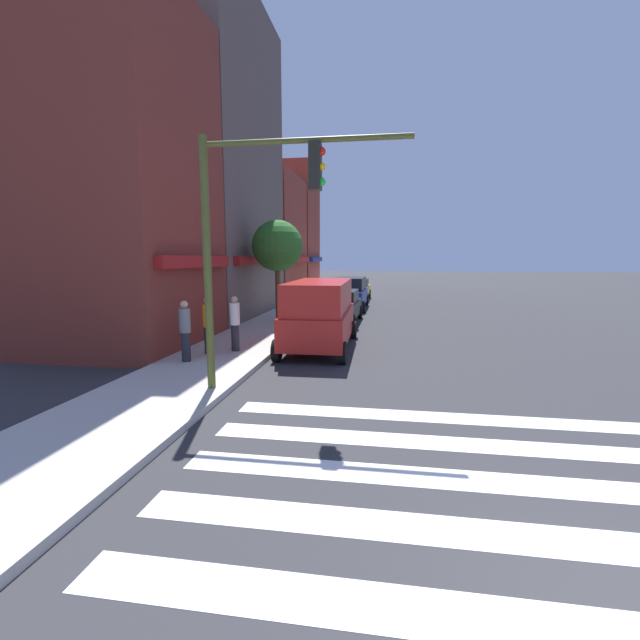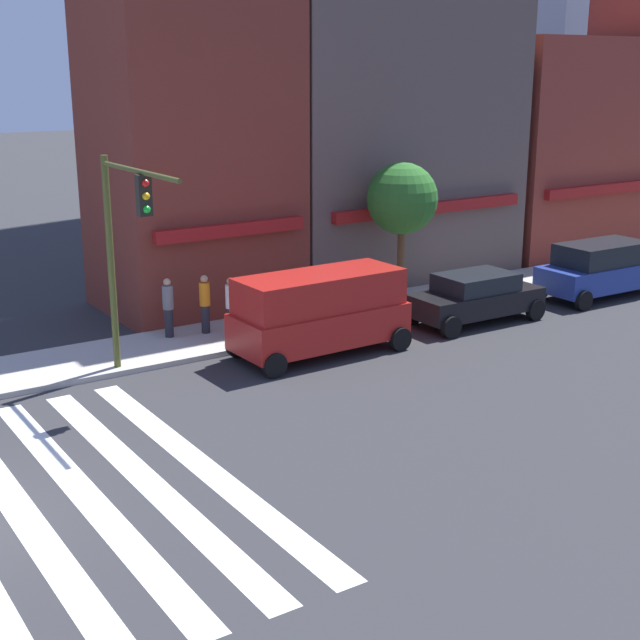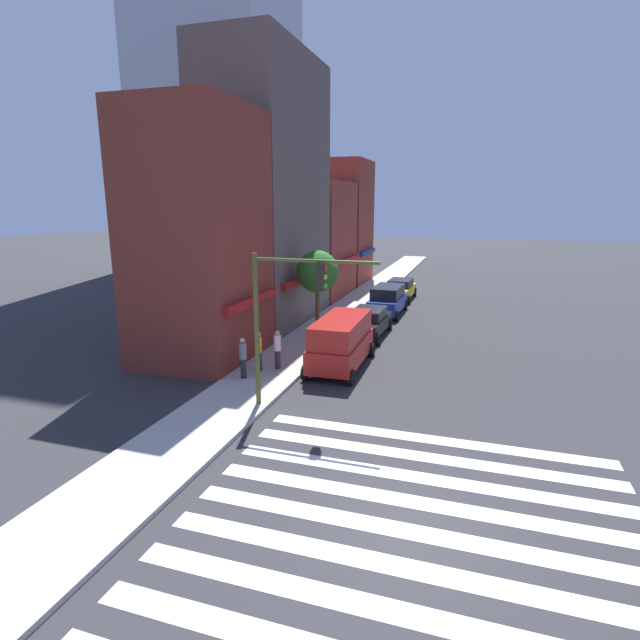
{
  "view_description": "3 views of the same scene",
  "coord_description": "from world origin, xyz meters",
  "px_view_note": "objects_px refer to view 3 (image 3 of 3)",
  "views": [
    {
      "loc": [
        -3.48,
        2.44,
        3.12
      ],
      "look_at": [
        10.93,
        4.7,
        1.0
      ],
      "focal_mm": 24.0,
      "sensor_mm": 36.0,
      "label": 1
    },
    {
      "loc": [
        -2.33,
        -15.32,
        7.83
      ],
      "look_at": [
        10.93,
        4.7,
        1.0
      ],
      "focal_mm": 50.0,
      "sensor_mm": 36.0,
      "label": 2
    },
    {
      "loc": [
        -10.25,
        -1.08,
        7.42
      ],
      "look_at": [
        5.58,
        4.0,
        3.5
      ],
      "focal_mm": 28.0,
      "sensor_mm": 36.0,
      "label": 3
    }
  ],
  "objects_px": {
    "van_red": "(341,341)",
    "suv_blue": "(388,299)",
    "pedestrian_grey_coat": "(243,357)",
    "traffic_signal": "(284,305)",
    "pedestrian_orange_vest": "(259,351)",
    "sedan_black": "(369,321)",
    "pedestrian_white_shirt": "(278,349)",
    "street_tree": "(317,272)",
    "sedan_yellow": "(400,289)"
  },
  "relations": [
    {
      "from": "van_red",
      "to": "sedan_black",
      "type": "distance_m",
      "value": 5.92
    },
    {
      "from": "traffic_signal",
      "to": "suv_blue",
      "type": "xyz_separation_m",
      "value": [
        17.21,
        -0.63,
        -2.9
      ]
    },
    {
      "from": "sedan_yellow",
      "to": "pedestrian_white_shirt",
      "type": "height_order",
      "value": "pedestrian_white_shirt"
    },
    {
      "from": "pedestrian_orange_vest",
      "to": "street_tree",
      "type": "bearing_deg",
      "value": -48.24
    },
    {
      "from": "traffic_signal",
      "to": "suv_blue",
      "type": "height_order",
      "value": "traffic_signal"
    },
    {
      "from": "sedan_yellow",
      "to": "street_tree",
      "type": "distance_m",
      "value": 13.0
    },
    {
      "from": "pedestrian_white_shirt",
      "to": "street_tree",
      "type": "height_order",
      "value": "street_tree"
    },
    {
      "from": "traffic_signal",
      "to": "pedestrian_orange_vest",
      "type": "height_order",
      "value": "traffic_signal"
    },
    {
      "from": "sedan_yellow",
      "to": "traffic_signal",
      "type": "bearing_deg",
      "value": 179.93
    },
    {
      "from": "sedan_black",
      "to": "pedestrian_grey_coat",
      "type": "relative_size",
      "value": 2.51
    },
    {
      "from": "pedestrian_grey_coat",
      "to": "pedestrian_orange_vest",
      "type": "height_order",
      "value": "same"
    },
    {
      "from": "van_red",
      "to": "pedestrian_grey_coat",
      "type": "bearing_deg",
      "value": 130.63
    },
    {
      "from": "pedestrian_white_shirt",
      "to": "van_red",
      "type": "bearing_deg",
      "value": -48.24
    },
    {
      "from": "sedan_black",
      "to": "pedestrian_white_shirt",
      "type": "bearing_deg",
      "value": 162.22
    },
    {
      "from": "pedestrian_orange_vest",
      "to": "street_tree",
      "type": "height_order",
      "value": "street_tree"
    },
    {
      "from": "pedestrian_grey_coat",
      "to": "street_tree",
      "type": "distance_m",
      "value": 8.58
    },
    {
      "from": "traffic_signal",
      "to": "van_red",
      "type": "relative_size",
      "value": 1.14
    },
    {
      "from": "traffic_signal",
      "to": "street_tree",
      "type": "height_order",
      "value": "traffic_signal"
    },
    {
      "from": "sedan_black",
      "to": "pedestrian_white_shirt",
      "type": "xyz_separation_m",
      "value": [
        -7.36,
        2.53,
        0.23
      ]
    },
    {
      "from": "van_red",
      "to": "suv_blue",
      "type": "height_order",
      "value": "van_red"
    },
    {
      "from": "sedan_black",
      "to": "street_tree",
      "type": "distance_m",
      "value": 4.05
    },
    {
      "from": "suv_blue",
      "to": "street_tree",
      "type": "bearing_deg",
      "value": 158.74
    },
    {
      "from": "traffic_signal",
      "to": "sedan_black",
      "type": "bearing_deg",
      "value": -3.2
    },
    {
      "from": "sedan_yellow",
      "to": "sedan_black",
      "type": "bearing_deg",
      "value": -178.5
    },
    {
      "from": "sedan_black",
      "to": "pedestrian_grey_coat",
      "type": "height_order",
      "value": "pedestrian_grey_coat"
    },
    {
      "from": "traffic_signal",
      "to": "pedestrian_orange_vest",
      "type": "xyz_separation_m",
      "value": [
        3.37,
        2.6,
        -2.86
      ]
    },
    {
      "from": "sedan_black",
      "to": "pedestrian_orange_vest",
      "type": "height_order",
      "value": "pedestrian_orange_vest"
    },
    {
      "from": "pedestrian_white_shirt",
      "to": "suv_blue",
      "type": "bearing_deg",
      "value": 0.98
    },
    {
      "from": "pedestrian_grey_coat",
      "to": "street_tree",
      "type": "xyz_separation_m",
      "value": [
        8.15,
        -0.64,
        2.58
      ]
    },
    {
      "from": "sedan_black",
      "to": "pedestrian_grey_coat",
      "type": "bearing_deg",
      "value": 160.19
    },
    {
      "from": "suv_blue",
      "to": "pedestrian_orange_vest",
      "type": "bearing_deg",
      "value": 168.1
    },
    {
      "from": "pedestrian_grey_coat",
      "to": "pedestrian_white_shirt",
      "type": "distance_m",
      "value": 1.84
    },
    {
      "from": "van_red",
      "to": "pedestrian_orange_vest",
      "type": "bearing_deg",
      "value": 120.51
    },
    {
      "from": "pedestrian_grey_coat",
      "to": "pedestrian_orange_vest",
      "type": "bearing_deg",
      "value": -18.88
    },
    {
      "from": "suv_blue",
      "to": "pedestrian_white_shirt",
      "type": "height_order",
      "value": "suv_blue"
    },
    {
      "from": "van_red",
      "to": "suv_blue",
      "type": "relative_size",
      "value": 1.06
    },
    {
      "from": "van_red",
      "to": "pedestrian_orange_vest",
      "type": "relative_size",
      "value": 2.84
    },
    {
      "from": "van_red",
      "to": "pedestrian_white_shirt",
      "type": "distance_m",
      "value": 2.93
    },
    {
      "from": "pedestrian_white_shirt",
      "to": "street_tree",
      "type": "xyz_separation_m",
      "value": [
        6.56,
        0.27,
        2.58
      ]
    },
    {
      "from": "pedestrian_orange_vest",
      "to": "traffic_signal",
      "type": "bearing_deg",
      "value": 172.79
    },
    {
      "from": "pedestrian_grey_coat",
      "to": "pedestrian_orange_vest",
      "type": "xyz_separation_m",
      "value": [
        1.08,
        -0.22,
        0.0
      ]
    },
    {
      "from": "pedestrian_orange_vest",
      "to": "street_tree",
      "type": "relative_size",
      "value": 0.38
    },
    {
      "from": "street_tree",
      "to": "pedestrian_orange_vest",
      "type": "bearing_deg",
      "value": 176.56
    },
    {
      "from": "pedestrian_orange_vest",
      "to": "pedestrian_white_shirt",
      "type": "xyz_separation_m",
      "value": [
        0.51,
        -0.69,
        0.0
      ]
    },
    {
      "from": "sedan_black",
      "to": "suv_blue",
      "type": "distance_m",
      "value": 5.96
    },
    {
      "from": "pedestrian_orange_vest",
      "to": "suv_blue",
      "type": "bearing_deg",
      "value": -57.92
    },
    {
      "from": "pedestrian_grey_coat",
      "to": "pedestrian_orange_vest",
      "type": "relative_size",
      "value": 1.0
    },
    {
      "from": "sedan_black",
      "to": "van_red",
      "type": "bearing_deg",
      "value": -178.79
    },
    {
      "from": "traffic_signal",
      "to": "street_tree",
      "type": "distance_m",
      "value": 10.67
    },
    {
      "from": "pedestrian_grey_coat",
      "to": "traffic_signal",
      "type": "bearing_deg",
      "value": -136.47
    }
  ]
}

